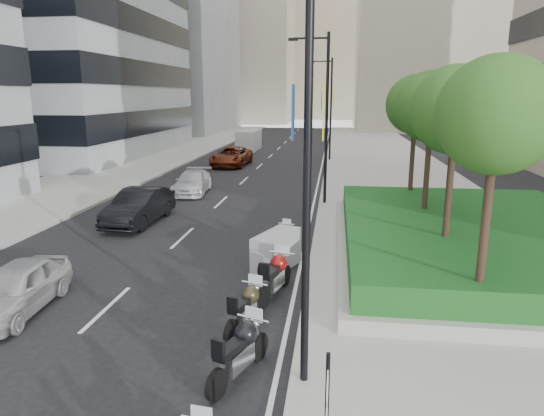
% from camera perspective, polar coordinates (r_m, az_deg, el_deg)
% --- Properties ---
extents(ground, '(160.00, 160.00, 0.00)m').
position_cam_1_polar(ground, '(11.06, -21.07, -20.14)').
color(ground, black).
rests_on(ground, ground).
extents(sidewalk_right, '(10.00, 100.00, 0.15)m').
position_cam_1_polar(sidewalk_right, '(38.67, 13.64, 4.19)').
color(sidewalk_right, '#9E9B93').
rests_on(sidewalk_right, ground).
extents(sidewalk_left, '(8.00, 100.00, 0.15)m').
position_cam_1_polar(sidewalk_left, '(41.96, -16.29, 4.71)').
color(sidewalk_left, '#9E9B93').
rests_on(sidewalk_left, ground).
extents(lane_edge, '(0.12, 100.00, 0.01)m').
position_cam_1_polar(lane_edge, '(38.47, 5.74, 4.34)').
color(lane_edge, silver).
rests_on(lane_edge, ground).
extents(lane_centre, '(0.12, 100.00, 0.01)m').
position_cam_1_polar(lane_centre, '(38.97, -1.94, 4.51)').
color(lane_centre, silver).
rests_on(lane_centre, ground).
extents(building_grey_far, '(22.00, 26.00, 30.00)m').
position_cam_1_polar(building_grey_far, '(83.64, -13.48, 19.15)').
color(building_grey_far, gray).
rests_on(building_grey_far, ground).
extents(building_cream_right, '(28.00, 24.00, 36.00)m').
position_cam_1_polar(building_cream_right, '(90.47, 19.60, 20.21)').
color(building_cream_right, '#B7AD93').
rests_on(building_cream_right, ground).
extents(building_cream_left, '(26.00, 24.00, 34.00)m').
position_cam_1_polar(building_cream_left, '(110.93, -4.69, 18.95)').
color(building_cream_left, '#B7AD93').
rests_on(building_cream_left, ground).
extents(building_cream_centre, '(30.00, 24.00, 38.00)m').
position_cam_1_polar(building_cream_centre, '(128.69, 6.54, 19.01)').
color(building_cream_centre, '#B7AD93').
rests_on(building_cream_centre, ground).
extents(planter, '(10.00, 14.00, 0.40)m').
position_cam_1_polar(planter, '(19.54, 22.59, -4.37)').
color(planter, '#A3A098').
rests_on(planter, sidewalk_right).
extents(hedge, '(9.40, 13.40, 0.80)m').
position_cam_1_polar(hedge, '(19.38, 22.74, -2.68)').
color(hedge, '#13451A').
rests_on(hedge, planter).
extents(tree_0, '(2.80, 2.80, 6.30)m').
position_cam_1_polar(tree_0, '(12.56, 24.92, 9.76)').
color(tree_0, '#332319').
rests_on(tree_0, planter).
extents(tree_1, '(2.80, 2.80, 6.30)m').
position_cam_1_polar(tree_1, '(16.42, 20.82, 10.67)').
color(tree_1, '#332319').
rests_on(tree_1, planter).
extents(tree_2, '(2.80, 2.80, 6.30)m').
position_cam_1_polar(tree_2, '(20.34, 18.27, 11.20)').
color(tree_2, '#332319').
rests_on(tree_2, planter).
extents(tree_3, '(2.80, 2.80, 6.30)m').
position_cam_1_polar(tree_3, '(24.28, 16.55, 11.54)').
color(tree_3, '#332319').
rests_on(tree_3, planter).
extents(lamp_post_0, '(2.34, 0.45, 9.00)m').
position_cam_1_polar(lamp_post_0, '(9.06, 3.24, 7.79)').
color(lamp_post_0, black).
rests_on(lamp_post_0, ground).
extents(lamp_post_1, '(2.34, 0.45, 9.00)m').
position_cam_1_polar(lamp_post_1, '(26.02, 6.12, 11.29)').
color(lamp_post_1, black).
rests_on(lamp_post_1, ground).
extents(lamp_post_2, '(2.34, 0.45, 9.00)m').
position_cam_1_polar(lamp_post_2, '(44.01, 6.75, 12.05)').
color(lamp_post_2, black).
rests_on(lamp_post_2, ground).
extents(motorcycle_2, '(1.05, 2.23, 1.17)m').
position_cam_1_polar(motorcycle_2, '(10.73, -3.77, -16.41)').
color(motorcycle_2, black).
rests_on(motorcycle_2, ground).
extents(motorcycle_3, '(0.86, 2.14, 1.09)m').
position_cam_1_polar(motorcycle_3, '(12.70, -3.04, -11.64)').
color(motorcycle_3, black).
rests_on(motorcycle_3, ground).
extents(motorcycle_4, '(0.90, 2.37, 1.20)m').
position_cam_1_polar(motorcycle_4, '(14.63, 0.43, -7.91)').
color(motorcycle_4, black).
rests_on(motorcycle_4, ground).
extents(motorcycle_5, '(1.59, 2.33, 1.31)m').
position_cam_1_polar(motorcycle_5, '(16.72, 0.54, -5.12)').
color(motorcycle_5, black).
rests_on(motorcycle_5, ground).
extents(motorcycle_6, '(0.76, 1.92, 0.98)m').
position_cam_1_polar(motorcycle_6, '(18.76, 1.20, -3.49)').
color(motorcycle_6, black).
rests_on(motorcycle_6, ground).
extents(car_a, '(1.93, 4.15, 1.38)m').
position_cam_1_polar(car_a, '(15.34, -27.87, -8.32)').
color(car_a, '#B0B0B2').
rests_on(car_a, ground).
extents(car_b, '(1.95, 4.97, 1.61)m').
position_cam_1_polar(car_b, '(23.47, -15.37, 0.18)').
color(car_b, black).
rests_on(car_b, ground).
extents(car_c, '(2.24, 4.77, 1.34)m').
position_cam_1_polar(car_c, '(30.02, -9.33, 3.01)').
color(car_c, silver).
rests_on(car_c, ground).
extents(car_d, '(2.92, 5.87, 1.60)m').
position_cam_1_polar(car_d, '(41.18, -4.81, 6.06)').
color(car_d, '#65200C').
rests_on(car_d, ground).
extents(delivery_van, '(2.03, 5.10, 2.13)m').
position_cam_1_polar(delivery_van, '(52.57, -2.79, 7.86)').
color(delivery_van, '#BABABC').
rests_on(delivery_van, ground).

